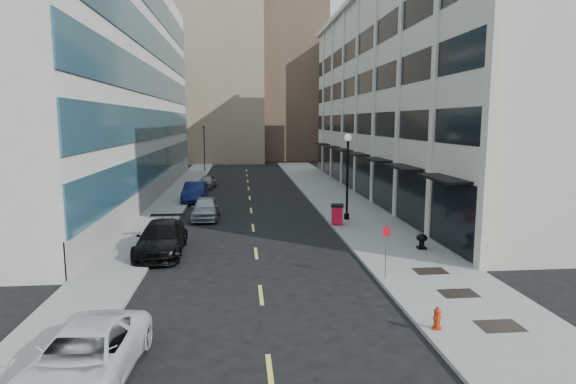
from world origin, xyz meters
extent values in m
plane|color=black|center=(0.00, 0.00, 0.00)|extent=(160.00, 160.00, 0.00)
cube|color=gray|center=(7.50, 20.00, 0.07)|extent=(5.00, 80.00, 0.15)
cube|color=gray|center=(-6.50, 20.00, 0.07)|extent=(3.00, 80.00, 0.15)
cube|color=#B6AE9A|center=(17.00, 27.00, 9.00)|extent=(14.00, 46.00, 18.00)
cube|color=black|center=(10.02, 27.00, 2.00)|extent=(0.18, 46.00, 3.60)
cube|color=black|center=(10.03, 27.00, 6.50)|extent=(0.12, 46.00, 1.80)
cube|color=black|center=(10.03, 27.00, 10.00)|extent=(0.12, 46.00, 1.80)
cube|color=black|center=(10.03, 27.00, 13.50)|extent=(0.12, 46.00, 1.80)
cube|color=#B6AE9A|center=(10.00, 4.00, 9.00)|extent=(0.35, 0.60, 18.00)
cube|color=#B6AE9A|center=(10.00, 10.00, 9.00)|extent=(0.35, 0.60, 18.00)
cube|color=#B6AE9A|center=(10.00, 16.00, 9.00)|extent=(0.35, 0.60, 18.00)
cube|color=#B6AE9A|center=(10.00, 22.00, 9.00)|extent=(0.35, 0.60, 18.00)
cube|color=#B6AE9A|center=(10.00, 28.00, 9.00)|extent=(0.35, 0.60, 18.00)
cube|color=#B6AE9A|center=(10.00, 34.00, 9.00)|extent=(0.35, 0.60, 18.00)
cube|color=#B6AE9A|center=(10.00, 40.00, 9.00)|extent=(0.35, 0.60, 18.00)
cube|color=#B6AE9A|center=(10.00, 46.00, 9.00)|extent=(0.35, 0.60, 18.00)
cube|color=black|center=(9.35, 7.00, 3.90)|extent=(1.30, 4.00, 0.12)
cube|color=black|center=(9.35, 13.00, 3.90)|extent=(1.30, 4.00, 0.12)
cube|color=black|center=(9.35, 19.00, 3.90)|extent=(1.30, 4.00, 0.12)
cube|color=black|center=(9.35, 25.00, 3.90)|extent=(1.30, 4.00, 0.12)
cube|color=black|center=(9.35, 31.00, 3.90)|extent=(1.30, 4.00, 0.12)
cube|color=black|center=(9.35, 37.00, 3.90)|extent=(1.30, 4.00, 0.12)
cube|color=black|center=(9.35, 43.00, 3.90)|extent=(1.30, 4.00, 0.12)
cube|color=silver|center=(-16.00, 27.00, 10.00)|extent=(16.00, 46.00, 20.00)
cube|color=gray|center=(-7.96, 27.00, 0.90)|extent=(0.20, 46.00, 1.80)
cube|color=#2F5C6E|center=(-7.97, 27.00, 3.00)|extent=(0.14, 45.60, 2.40)
cube|color=#2F5C6E|center=(-7.97, 27.00, 6.50)|extent=(0.14, 45.60, 2.40)
cube|color=#2F5C6E|center=(-7.97, 27.00, 10.00)|extent=(0.14, 45.60, 2.40)
cube|color=#2F5C6E|center=(-7.97, 27.00, 13.50)|extent=(0.14, 45.60, 2.40)
cube|color=#8E775D|center=(-4.00, 68.00, 14.00)|extent=(14.00, 18.00, 28.00)
cube|color=brown|center=(8.00, 72.00, 17.00)|extent=(12.00, 16.00, 34.00)
cube|color=#8E775D|center=(-14.00, 78.00, 11.00)|extent=(12.00, 14.00, 22.00)
cube|color=#B6AE9A|center=(18.00, 66.00, 10.00)|extent=(10.00, 14.00, 20.00)
cube|color=black|center=(7.60, -2.00, 0.15)|extent=(1.40, 1.00, 0.01)
cube|color=black|center=(7.60, 1.00, 0.15)|extent=(1.40, 1.00, 0.01)
cube|color=black|center=(7.60, 3.80, 0.15)|extent=(1.40, 1.00, 0.01)
cube|color=#D8CC4C|center=(0.00, -4.00, 0.01)|extent=(0.15, 2.20, 0.01)
cube|color=#D8CC4C|center=(0.00, 2.00, 0.01)|extent=(0.15, 2.20, 0.01)
cube|color=#D8CC4C|center=(0.00, 8.00, 0.01)|extent=(0.15, 2.20, 0.01)
cube|color=#D8CC4C|center=(0.00, 14.00, 0.01)|extent=(0.15, 2.20, 0.01)
cube|color=#D8CC4C|center=(0.00, 20.00, 0.01)|extent=(0.15, 2.20, 0.01)
cube|color=#D8CC4C|center=(0.00, 26.00, 0.01)|extent=(0.15, 2.20, 0.01)
cube|color=#D8CC4C|center=(0.00, 32.00, 0.01)|extent=(0.15, 2.20, 0.01)
cube|color=#D8CC4C|center=(0.00, 38.00, 0.01)|extent=(0.15, 2.20, 0.01)
cube|color=#D8CC4C|center=(0.00, 44.00, 0.01)|extent=(0.15, 2.20, 0.01)
cube|color=#D8CC4C|center=(0.00, 50.00, 0.01)|extent=(0.15, 2.20, 0.01)
cylinder|color=black|center=(-5.50, 48.00, 3.00)|extent=(0.12, 0.12, 6.00)
imported|color=black|center=(-5.50, 48.00, 5.99)|extent=(0.66, 0.66, 1.98)
imported|color=silver|center=(-4.80, -4.00, 0.73)|extent=(2.73, 5.37, 1.45)
imported|color=black|center=(-4.80, 8.35, 0.81)|extent=(2.35, 5.63, 1.63)
imported|color=#999DA1|center=(-3.20, 17.10, 0.77)|extent=(1.84, 4.52, 1.54)
imported|color=#121746|center=(-4.61, 24.56, 0.81)|extent=(1.91, 4.99, 1.62)
imported|color=gray|center=(-4.16, 32.65, 0.66)|extent=(2.01, 4.02, 1.32)
cylinder|color=#B92B0D|center=(5.48, -2.00, 0.18)|extent=(0.30, 0.30, 0.06)
cylinder|color=#B92B0D|center=(5.48, -2.00, 0.46)|extent=(0.21, 0.21, 0.51)
sphere|color=#B92B0D|center=(5.48, -2.00, 0.73)|extent=(0.23, 0.23, 0.23)
cylinder|color=#B92B0D|center=(5.48, -2.00, 0.85)|extent=(0.07, 0.07, 0.09)
cylinder|color=#B92B0D|center=(5.48, -2.00, 0.53)|extent=(0.28, 0.19, 0.10)
cylinder|color=#B92B0D|center=(5.48, -2.02, 0.53)|extent=(0.19, 0.19, 0.14)
cube|color=red|center=(5.40, 13.81, 0.78)|extent=(0.85, 0.85, 1.14)
cube|color=black|center=(5.40, 13.81, 1.38)|extent=(0.96, 0.96, 0.14)
cylinder|color=black|center=(5.17, 14.18, 0.28)|extent=(0.07, 0.25, 0.25)
cylinder|color=black|center=(5.63, 14.18, 0.28)|extent=(0.07, 0.25, 0.25)
cylinder|color=black|center=(6.37, 15.33, 0.35)|extent=(0.36, 0.36, 0.40)
cylinder|color=black|center=(6.37, 15.33, 2.94)|extent=(0.16, 0.16, 5.12)
sphere|color=silver|center=(6.37, 15.33, 5.66)|extent=(0.49, 0.49, 0.49)
cone|color=black|center=(6.37, 15.33, 5.94)|extent=(0.13, 0.13, 0.20)
cylinder|color=slate|center=(5.30, 3.00, 1.35)|extent=(0.04, 0.04, 2.39)
cube|color=red|center=(5.30, 2.98, 2.19)|extent=(0.28, 0.07, 0.38)
cube|color=black|center=(8.60, 7.48, 0.21)|extent=(0.43, 0.43, 0.12)
cylinder|color=black|center=(8.60, 7.48, 0.45)|extent=(0.26, 0.26, 0.41)
ellipsoid|color=black|center=(8.60, 7.48, 0.74)|extent=(0.57, 0.57, 0.40)
camera|label=1|loc=(-0.69, -16.07, 6.76)|focal=30.00mm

